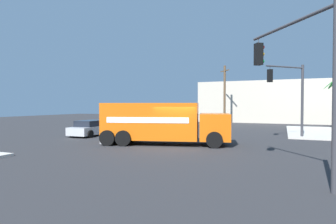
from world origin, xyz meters
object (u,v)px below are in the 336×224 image
(delivery_truck, at_px, (161,123))
(sedan_silver, at_px, (91,128))
(traffic_light_primary, at_px, (291,89))
(traffic_light_secondary, at_px, (301,69))
(utility_pole, at_px, (225,94))

(delivery_truck, xyz_separation_m, sedan_silver, (-7.62, 2.43, -0.82))
(traffic_light_primary, xyz_separation_m, traffic_light_secondary, (0.03, -12.77, 0.04))
(traffic_light_secondary, xyz_separation_m, sedan_silver, (-15.66, 8.68, -3.23))
(delivery_truck, height_order, traffic_light_secondary, traffic_light_secondary)
(traffic_light_secondary, distance_m, sedan_silver, 18.20)
(traffic_light_primary, distance_m, utility_pole, 16.36)
(traffic_light_primary, height_order, traffic_light_secondary, traffic_light_secondary)
(delivery_truck, distance_m, traffic_light_primary, 10.60)
(delivery_truck, distance_m, traffic_light_secondary, 10.47)
(traffic_light_secondary, relative_size, sedan_silver, 1.34)
(utility_pole, bearing_deg, delivery_truck, -90.32)
(delivery_truck, relative_size, traffic_light_secondary, 1.49)
(traffic_light_primary, xyz_separation_m, utility_pole, (-7.90, 14.33, 0.29))
(traffic_light_primary, bearing_deg, sedan_silver, -165.33)
(traffic_light_primary, relative_size, utility_pole, 0.71)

